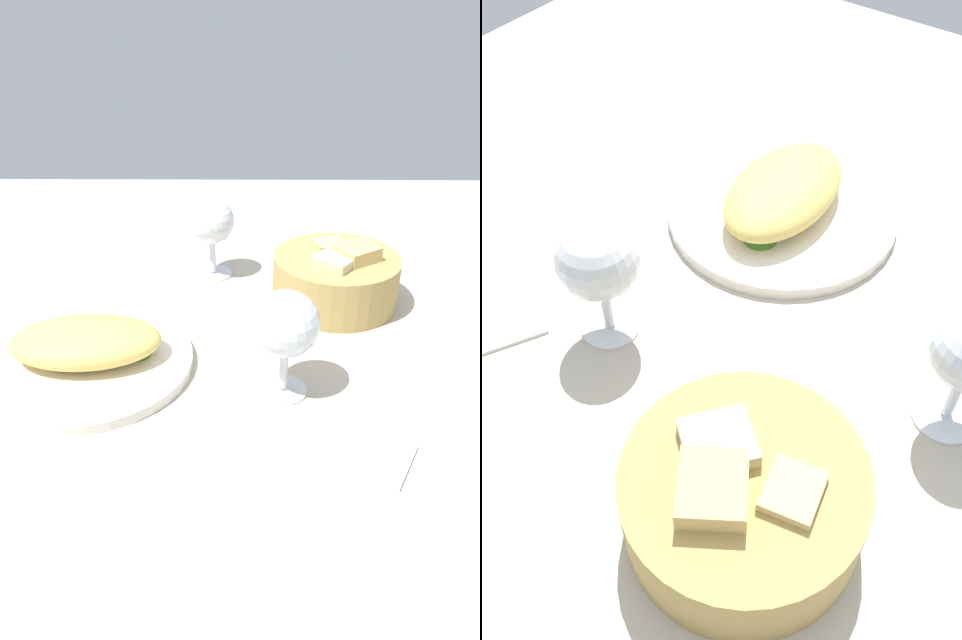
% 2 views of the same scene
% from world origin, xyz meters
% --- Properties ---
extents(ground_plane, '(1.40, 1.40, 0.02)m').
position_xyz_m(ground_plane, '(0.00, 0.00, -0.01)').
color(ground_plane, '#B5AC99').
extents(plate, '(0.26, 0.26, 0.01)m').
position_xyz_m(plate, '(-0.16, -0.08, 0.01)').
color(plate, white).
rests_on(plate, ground_plane).
extents(omelette, '(0.19, 0.12, 0.05)m').
position_xyz_m(omelette, '(-0.16, -0.08, 0.04)').
color(omelette, '#DEBD5D').
rests_on(omelette, plate).
extents(lettuce_garnish, '(0.04, 0.04, 0.01)m').
position_xyz_m(lettuce_garnish, '(-0.10, -0.07, 0.02)').
color(lettuce_garnish, '#44852F').
rests_on(lettuce_garnish, plate).
extents(bread_basket, '(0.19, 0.19, 0.10)m').
position_xyz_m(bread_basket, '(0.17, 0.10, 0.04)').
color(bread_basket, tan).
rests_on(bread_basket, ground_plane).
extents(wine_glass_near, '(0.08, 0.08, 0.13)m').
position_xyz_m(wine_glass_near, '(0.08, -0.12, 0.09)').
color(wine_glass_near, silver).
rests_on(wine_glass_near, ground_plane).
extents(folded_napkin, '(0.13, 0.11, 0.01)m').
position_xyz_m(folded_napkin, '(0.16, -0.23, 0.00)').
color(folded_napkin, white).
rests_on(folded_napkin, ground_plane).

